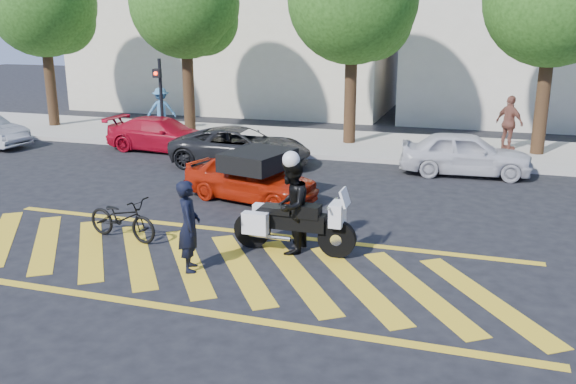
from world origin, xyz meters
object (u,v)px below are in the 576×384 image
(bicycle, at_px, (122,218))
(parked_left, at_px, (162,134))
(police_motorcycle, at_px, (292,223))
(officer_moto, at_px, (291,206))
(parked_mid_left, at_px, (241,147))
(red_convertible, at_px, (250,177))
(parked_mid_right, at_px, (466,153))
(officer_bike, at_px, (189,226))

(bicycle, relative_size, parked_left, 0.44)
(police_motorcycle, bearing_deg, officer_moto, -178.17)
(police_motorcycle, distance_m, officer_moto, 0.35)
(police_motorcycle, relative_size, parked_mid_left, 0.57)
(red_convertible, distance_m, parked_mid_right, 6.87)
(officer_bike, xyz_separation_m, police_motorcycle, (1.52, 1.46, -0.26))
(parked_mid_left, bearing_deg, bicycle, 177.35)
(officer_bike, bearing_deg, police_motorcycle, -71.25)
(red_convertible, bearing_deg, parked_mid_left, 39.24)
(bicycle, xyz_separation_m, parked_mid_right, (6.72, 8.05, 0.19))
(police_motorcycle, height_order, parked_left, parked_left)
(bicycle, relative_size, red_convertible, 0.50)
(police_motorcycle, bearing_deg, parked_mid_left, 119.93)
(officer_moto, height_order, parked_left, officer_moto)
(officer_moto, bearing_deg, parked_left, -137.29)
(police_motorcycle, xyz_separation_m, parked_mid_right, (3.08, 7.68, 0.05))
(parked_left, bearing_deg, police_motorcycle, -136.08)
(parked_mid_left, bearing_deg, parked_left, 64.93)
(officer_bike, relative_size, parked_left, 0.42)
(parked_left, distance_m, parked_mid_right, 10.45)
(officer_moto, distance_m, parked_mid_left, 7.70)
(parked_left, height_order, parked_mid_right, parked_mid_right)
(officer_moto, bearing_deg, bicycle, -83.58)
(parked_mid_right, bearing_deg, bicycle, 135.74)
(parked_mid_left, bearing_deg, officer_bike, -168.28)
(bicycle, height_order, parked_left, parked_left)
(parked_left, bearing_deg, parked_mid_left, -109.65)
(police_motorcycle, bearing_deg, parked_left, 132.78)
(bicycle, bearing_deg, police_motorcycle, -73.10)
(parked_mid_left, bearing_deg, officer_moto, -154.46)
(officer_bike, height_order, parked_mid_right, officer_bike)
(officer_bike, bearing_deg, bicycle, 37.64)
(officer_bike, relative_size, parked_mid_left, 0.39)
(police_motorcycle, distance_m, red_convertible, 3.80)
(bicycle, height_order, police_motorcycle, police_motorcycle)
(parked_mid_right, bearing_deg, police_motorcycle, 153.77)
(red_convertible, bearing_deg, officer_bike, -158.92)
(parked_mid_right, bearing_deg, red_convertible, 126.67)
(police_motorcycle, xyz_separation_m, parked_left, (-7.37, 8.11, -0.01))
(parked_left, bearing_deg, bicycle, -154.64)
(officer_bike, xyz_separation_m, bicycle, (-2.13, 1.09, -0.40))
(bicycle, bearing_deg, officer_moto, -73.08)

